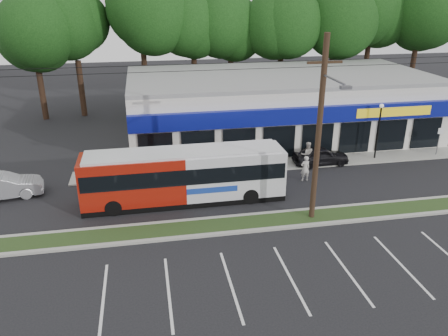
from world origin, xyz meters
The scene contains 15 objects.
ground centered at (0.00, 0.00, 0.00)m, with size 120.00×120.00×0.00m, color black.
grass_strip centered at (0.00, 1.00, 0.06)m, with size 40.00×1.60×0.12m, color #1F3917.
curb_south centered at (0.00, 0.15, 0.07)m, with size 40.00×0.25×0.14m, color #9E9E93.
curb_north centered at (0.00, 1.85, 0.07)m, with size 40.00×0.25×0.14m, color #9E9E93.
sidewalk centered at (5.00, 9.00, 0.05)m, with size 32.00×2.20×0.10m, color #9E9E93.
strip_mall centered at (5.50, 15.91, 2.65)m, with size 25.00×12.55×5.30m.
utility_pole centered at (2.83, 0.93, 5.41)m, with size 50.00×2.77×10.00m.
lamp_post centered at (11.00, 8.80, 2.67)m, with size 0.30×0.30×4.25m.
sign_post centered at (16.00, 8.57, 1.56)m, with size 0.45×0.10×2.23m.
tree_line centered at (4.00, 26.00, 8.42)m, with size 46.76×6.76×11.83m.
metrobus centered at (-3.73, 4.50, 1.70)m, with size 11.95×2.58×3.21m.
car_dark centered at (6.55, 8.50, 0.69)m, with size 1.62×4.03×1.37m, color black.
car_silver centered at (-14.65, 6.91, 0.77)m, with size 1.62×4.66×1.54m, color #9E9FA6.
pedestrian_a centered at (4.43, 6.00, 0.87)m, with size 0.63×0.42×1.74m, color beige.
pedestrian_b centered at (5.38, 8.21, 0.95)m, with size 0.93×0.72×1.90m, color #B7AFA5.
Camera 1 is at (-5.74, -19.25, 11.96)m, focal length 35.00 mm.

